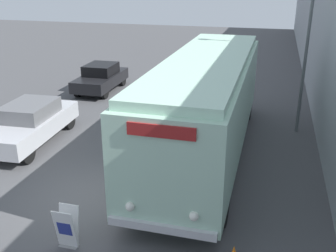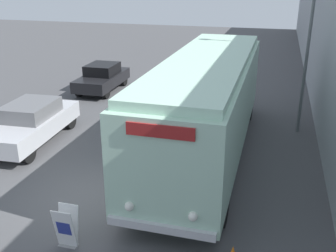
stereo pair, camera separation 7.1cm
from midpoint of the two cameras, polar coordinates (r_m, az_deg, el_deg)
ground_plane at (r=11.78m, az=-11.15°, el=-9.88°), size 80.00×80.00×0.00m
building_wall_right at (r=19.20m, az=21.92°, el=11.82°), size 0.30×60.00×6.74m
vintage_bus at (r=13.42m, az=5.78°, el=3.59°), size 2.68×11.06×3.48m
sign_board at (r=9.71m, az=-14.33°, el=-14.07°), size 0.50×0.38×1.03m
streetlamp at (r=15.87m, az=20.32°, el=14.99°), size 0.36×0.36×7.27m
parked_car_near at (r=15.64m, az=-19.16°, el=0.49°), size 2.11×4.77×1.53m
parked_car_mid at (r=21.87m, az=-9.43°, el=6.96°), size 1.84×4.07×1.46m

